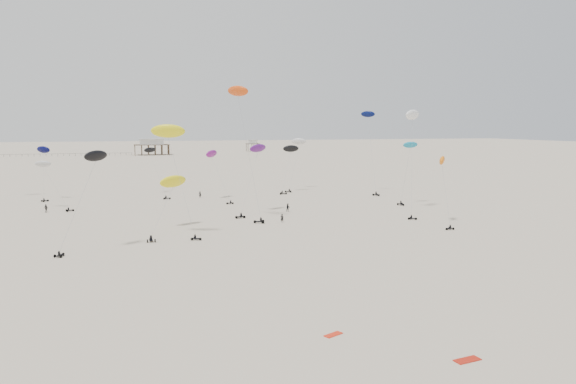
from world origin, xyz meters
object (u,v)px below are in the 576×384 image
object	(u,v)px
rig_0	(371,139)
rig_4	(412,126)
spectator_0	(282,222)
pavilion_main	(152,148)
pavilion_small	(253,146)

from	to	relation	value
rig_0	rig_4	xyz separation A→B (m)	(-4.47, -30.78, 3.72)
spectator_0	rig_0	bearing A→B (deg)	-107.51
pavilion_main	pavilion_small	world-z (taller)	pavilion_main
pavilion_small	rig_4	size ratio (longest dim) A/B	0.37
rig_4	pavilion_main	bearing A→B (deg)	-121.59
pavilion_main	spectator_0	xyz separation A→B (m)	(11.78, -251.92, -4.22)
pavilion_small	rig_0	bearing A→B (deg)	-95.27
pavilion_small	rig_0	distance (m)	244.57
pavilion_main	rig_0	world-z (taller)	rig_0
rig_4	spectator_0	distance (m)	37.03
pavilion_small	spectator_0	size ratio (longest dim) A/B	4.81
rig_0	rig_4	distance (m)	31.33
rig_4	rig_0	bearing A→B (deg)	-139.85
pavilion_main	rig_0	distance (m)	218.76
pavilion_main	rig_0	bearing A→B (deg)	-77.43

